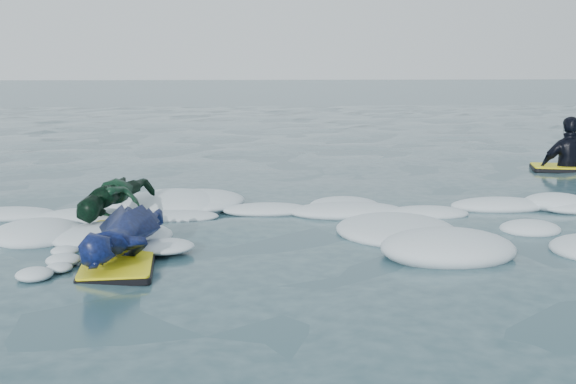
% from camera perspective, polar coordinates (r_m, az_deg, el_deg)
% --- Properties ---
extents(ground, '(120.00, 120.00, 0.00)m').
position_cam_1_polar(ground, '(6.53, -5.71, -4.84)').
color(ground, '#19323D').
rests_on(ground, ground).
extents(foam_band, '(12.00, 3.10, 0.30)m').
position_cam_1_polar(foam_band, '(7.53, -5.47, -2.78)').
color(foam_band, silver).
rests_on(foam_band, ground).
extents(prone_woman_unit, '(0.77, 1.65, 0.41)m').
position_cam_1_polar(prone_woman_unit, '(6.34, -13.01, -3.54)').
color(prone_woman_unit, black).
rests_on(prone_woman_unit, ground).
extents(prone_child_unit, '(0.94, 1.35, 0.48)m').
position_cam_1_polar(prone_child_unit, '(7.73, -13.43, -0.81)').
color(prone_child_unit, black).
rests_on(prone_child_unit, ground).
extents(waiting_rider_unit, '(1.26, 0.89, 1.71)m').
position_cam_1_polar(waiting_rider_unit, '(12.12, 21.35, 1.58)').
color(waiting_rider_unit, black).
rests_on(waiting_rider_unit, ground).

